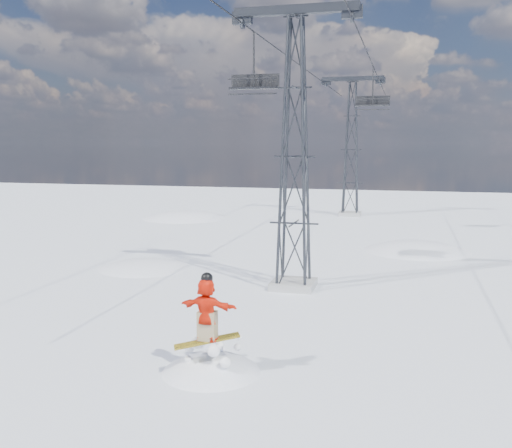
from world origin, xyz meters
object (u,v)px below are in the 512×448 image
object	(u,v)px
lift_tower_near	(295,157)
lift_tower_far	(351,150)
snowboarder_jump	(212,429)
lift_chair_near	(254,83)

from	to	relation	value
lift_tower_near	lift_tower_far	distance (m)	25.00
lift_tower_far	snowboarder_jump	distance (m)	35.03
lift_chair_near	snowboarder_jump	bearing A→B (deg)	-81.04
lift_tower_far	snowboarder_jump	size ratio (longest dim) A/B	1.70
lift_tower_far	lift_chair_near	world-z (taller)	lift_tower_far
lift_tower_far	snowboarder_jump	bearing A→B (deg)	-90.73
lift_tower_near	snowboarder_jump	distance (m)	11.71
lift_tower_near	lift_chair_near	size ratio (longest dim) A/B	4.22
lift_tower_near	snowboarder_jump	world-z (taller)	lift_tower_near
lift_tower_far	lift_chair_near	size ratio (longest dim) A/B	4.22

